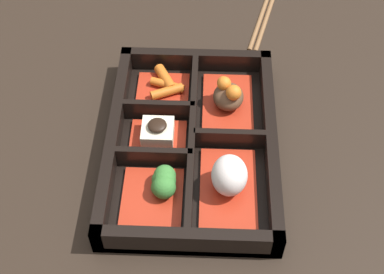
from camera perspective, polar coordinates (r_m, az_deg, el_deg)
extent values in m
plane|color=black|center=(0.69, 0.00, -1.32)|extent=(3.00, 3.00, 0.00)
cube|color=black|center=(0.68, 0.00, -1.06)|extent=(0.30, 0.21, 0.01)
cube|color=black|center=(0.68, -8.26, -0.07)|extent=(0.30, 0.01, 0.04)
cube|color=black|center=(0.68, 8.32, -0.55)|extent=(0.30, 0.01, 0.04)
cube|color=black|center=(0.77, 0.40, 7.98)|extent=(0.01, 0.21, 0.04)
cube|color=black|center=(0.59, -0.53, -11.10)|extent=(0.01, 0.21, 0.04)
cube|color=black|center=(0.67, 0.17, -0.32)|extent=(0.27, 0.01, 0.04)
cube|color=black|center=(0.70, -3.49, 2.66)|extent=(0.01, 0.09, 0.04)
cube|color=black|center=(0.66, -4.00, -2.39)|extent=(0.01, 0.09, 0.04)
cube|color=black|center=(0.67, 3.96, -0.43)|extent=(0.01, 0.09, 0.04)
cube|color=#B22D19|center=(0.72, 3.82, 3.38)|extent=(0.11, 0.07, 0.01)
ellipsoid|color=brown|center=(0.71, 3.89, 4.32)|extent=(0.04, 0.04, 0.03)
sphere|color=orange|center=(0.69, 4.46, 4.74)|extent=(0.02, 0.02, 0.02)
sphere|color=orange|center=(0.70, 3.37, 5.82)|extent=(0.02, 0.02, 0.02)
sphere|color=orange|center=(0.70, 3.45, 5.71)|extent=(0.02, 0.02, 0.02)
cube|color=#B22D19|center=(0.64, 3.88, -5.48)|extent=(0.11, 0.07, 0.01)
ellipsoid|color=silver|center=(0.62, 4.01, -4.10)|extent=(0.05, 0.04, 0.05)
cube|color=#B22D19|center=(0.74, -3.13, 4.86)|extent=(0.07, 0.07, 0.01)
cylinder|color=#D1661E|center=(0.74, -2.65, 5.57)|extent=(0.03, 0.05, 0.01)
cylinder|color=#D1661E|center=(0.74, -2.88, 6.30)|extent=(0.05, 0.03, 0.01)
cylinder|color=#D1661E|center=(0.73, -2.70, 4.85)|extent=(0.03, 0.05, 0.01)
cube|color=#B22D19|center=(0.68, -3.63, -0.14)|extent=(0.06, 0.07, 0.01)
cube|color=beige|center=(0.68, -3.68, 0.51)|extent=(0.04, 0.04, 0.02)
ellipsoid|color=black|center=(0.67, -3.73, 1.27)|extent=(0.02, 0.02, 0.01)
cube|color=#B22D19|center=(0.63, -4.26, -6.44)|extent=(0.08, 0.07, 0.01)
sphere|color=#387A33|center=(0.63, -2.93, -4.17)|extent=(0.03, 0.03, 0.03)
sphere|color=#387A33|center=(0.62, -3.43, -5.39)|extent=(0.02, 0.02, 0.02)
sphere|color=#387A33|center=(0.63, -3.30, -4.58)|extent=(0.02, 0.02, 0.02)
sphere|color=#387A33|center=(0.63, -2.95, -4.66)|extent=(0.03, 0.03, 0.03)
sphere|color=#387A33|center=(0.62, -3.02, -5.36)|extent=(0.03, 0.03, 0.03)
cylinder|color=brown|center=(0.91, 7.83, 14.01)|extent=(0.23, 0.07, 0.01)
cylinder|color=brown|center=(0.91, 8.41, 13.89)|extent=(0.23, 0.07, 0.01)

